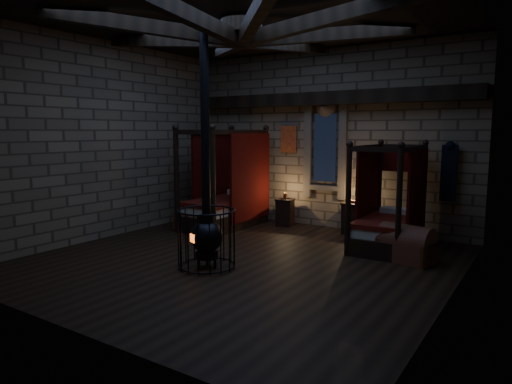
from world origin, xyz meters
The scene contains 8 objects.
room centered at (0.00, 0.09, 3.74)m, with size 7.02×7.02×4.29m.
bed_left centered at (-2.02, 2.21, 0.58)m, with size 1.19×2.24×2.33m.
bed_right centered at (1.91, 2.31, 0.50)m, with size 1.05×1.95×2.02m.
trunk_left centered at (-2.35, 1.27, 0.23)m, with size 0.72×0.47×0.52m.
trunk_right centered at (2.48, 1.53, 0.30)m, with size 1.01×0.75×0.67m.
nightstand_left centered at (-0.83, 3.01, 0.34)m, with size 0.48×0.47×0.81m.
nightstand_right centered at (0.89, 3.07, 0.36)m, with size 0.46×0.44×0.77m.
stove centered at (-0.23, -0.71, 0.61)m, with size 0.97×0.97×4.05m.
Camera 1 is at (4.57, -6.54, 2.29)m, focal length 32.00 mm.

